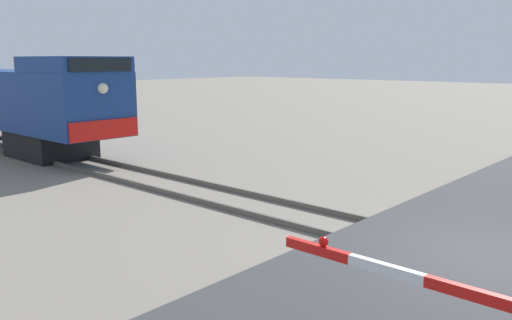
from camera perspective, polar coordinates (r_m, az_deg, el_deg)
ground_plane at (r=10.67m, az=24.29°, el=-10.41°), size 160.00×160.00×0.00m
rail_track_left at (r=10.00m, az=23.04°, el=-11.26°), size 0.08×80.00×0.15m
rail_track_right at (r=11.29m, az=25.46°, el=-8.93°), size 0.08×80.00×0.15m
road_surface at (r=10.64m, az=24.33°, el=-10.01°), size 36.00×5.95×0.16m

